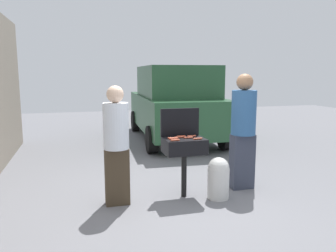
% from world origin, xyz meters
% --- Properties ---
extents(ground_plane, '(24.00, 24.00, 0.00)m').
position_xyz_m(ground_plane, '(0.00, 0.00, 0.00)').
color(ground_plane, slate).
extents(bbq_grill, '(0.60, 0.44, 0.89)m').
position_xyz_m(bbq_grill, '(0.13, 0.12, 0.75)').
color(bbq_grill, black).
rests_on(bbq_grill, ground).
extents(grill_lid_open, '(0.60, 0.05, 0.42)m').
position_xyz_m(grill_lid_open, '(0.13, 0.34, 1.10)').
color(grill_lid_open, black).
rests_on(grill_lid_open, bbq_grill).
extents(hot_dog_0, '(0.13, 0.03, 0.03)m').
position_xyz_m(hot_dog_0, '(-0.05, 0.08, 0.90)').
color(hot_dog_0, '#AD4228').
rests_on(hot_dog_0, bbq_grill).
extents(hot_dog_1, '(0.13, 0.03, 0.03)m').
position_xyz_m(hot_dog_1, '(0.07, 0.17, 0.90)').
color(hot_dog_1, '#B74C33').
rests_on(hot_dog_1, bbq_grill).
extents(hot_dog_2, '(0.13, 0.03, 0.03)m').
position_xyz_m(hot_dog_2, '(0.29, -0.01, 0.90)').
color(hot_dog_2, '#C6593D').
rests_on(hot_dog_2, bbq_grill).
extents(hot_dog_3, '(0.13, 0.04, 0.03)m').
position_xyz_m(hot_dog_3, '(0.27, 0.21, 0.90)').
color(hot_dog_3, '#B74C33').
rests_on(hot_dog_3, bbq_grill).
extents(hot_dog_4, '(0.13, 0.03, 0.03)m').
position_xyz_m(hot_dog_4, '(-0.05, 0.13, 0.90)').
color(hot_dog_4, '#AD4228').
rests_on(hot_dog_4, bbq_grill).
extents(hot_dog_5, '(0.13, 0.03, 0.03)m').
position_xyz_m(hot_dog_5, '(0.11, 0.22, 0.90)').
color(hot_dog_5, '#AD4228').
rests_on(hot_dog_5, bbq_grill).
extents(hot_dog_6, '(0.13, 0.04, 0.03)m').
position_xyz_m(hot_dog_6, '(0.19, 0.10, 0.90)').
color(hot_dog_6, '#B74C33').
rests_on(hot_dog_6, bbq_grill).
extents(hot_dog_7, '(0.13, 0.03, 0.03)m').
position_xyz_m(hot_dog_7, '(-0.06, -0.03, 0.90)').
color(hot_dog_7, '#B74C33').
rests_on(hot_dog_7, bbq_grill).
extents(propane_tank, '(0.32, 0.32, 0.62)m').
position_xyz_m(propane_tank, '(0.60, -0.08, 0.32)').
color(propane_tank, silver).
rests_on(propane_tank, ground).
extents(person_left, '(0.35, 0.35, 1.67)m').
position_xyz_m(person_left, '(-0.87, 0.09, 0.91)').
color(person_left, '#3F3323').
rests_on(person_left, ground).
extents(person_right, '(0.38, 0.38, 1.83)m').
position_xyz_m(person_right, '(1.14, 0.23, 0.99)').
color(person_right, '#333847').
rests_on(person_right, ground).
extents(parked_minivan, '(2.21, 4.49, 2.02)m').
position_xyz_m(parked_minivan, '(1.25, 4.37, 1.03)').
color(parked_minivan, '#234C2D').
rests_on(parked_minivan, ground).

